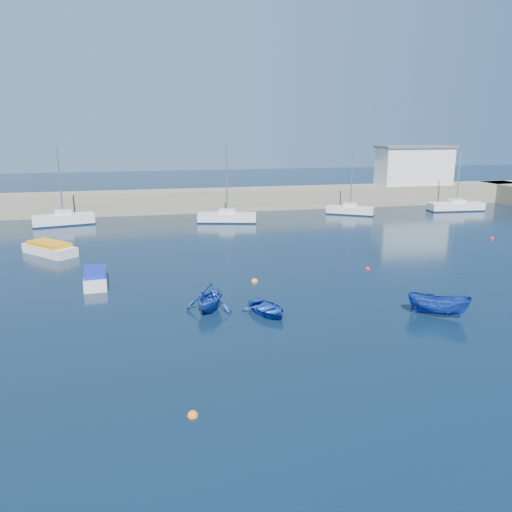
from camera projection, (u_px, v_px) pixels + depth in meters
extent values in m
plane|color=black|center=(323.00, 387.00, 20.17)|extent=(220.00, 220.00, 0.00)
cube|color=#78705B|center=(198.00, 200.00, 63.31)|extent=(96.00, 4.50, 2.60)
cube|color=silver|center=(414.00, 166.00, 68.78)|extent=(10.00, 4.00, 5.00)
cube|color=silver|center=(64.00, 220.00, 53.84)|extent=(6.52, 3.16, 1.17)
cylinder|color=#B7BABC|center=(60.00, 181.00, 52.80)|extent=(0.17, 0.17, 7.23)
cube|color=silver|center=(227.00, 218.00, 55.44)|extent=(6.68, 3.32, 1.06)
cylinder|color=#B7BABC|center=(227.00, 180.00, 54.39)|extent=(0.15, 0.15, 7.40)
cube|color=silver|center=(350.00, 210.00, 60.60)|extent=(5.58, 4.32, 0.98)
cylinder|color=#B7BABC|center=(352.00, 180.00, 59.68)|extent=(0.14, 0.14, 6.45)
cube|color=silver|center=(456.00, 207.00, 63.35)|extent=(7.06, 2.41, 1.04)
cylinder|color=#B7BABC|center=(459.00, 171.00, 62.23)|extent=(0.15, 0.15, 7.99)
cube|color=silver|center=(95.00, 279.00, 33.47)|extent=(1.72, 4.15, 0.72)
cube|color=#0E1E9C|center=(95.00, 272.00, 33.35)|extent=(1.57, 3.14, 0.27)
cube|color=silver|center=(50.00, 250.00, 41.34)|extent=(4.85, 5.07, 0.78)
cube|color=orange|center=(49.00, 244.00, 41.21)|extent=(3.91, 4.05, 0.29)
imported|color=#163698|center=(268.00, 309.00, 28.03)|extent=(3.03, 3.59, 0.63)
imported|color=#163698|center=(210.00, 297.00, 28.50)|extent=(3.80, 3.99, 1.65)
imported|color=#163698|center=(439.00, 305.00, 27.66)|extent=(3.46, 2.99, 1.30)
sphere|color=orange|center=(193.00, 416.00, 18.15)|extent=(0.41, 0.41, 0.41)
sphere|color=red|center=(368.00, 269.00, 37.07)|extent=(0.38, 0.38, 0.38)
sphere|color=orange|center=(255.00, 282.00, 34.05)|extent=(0.48, 0.48, 0.48)
sphere|color=red|center=(492.00, 239.00, 47.27)|extent=(0.40, 0.40, 0.40)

